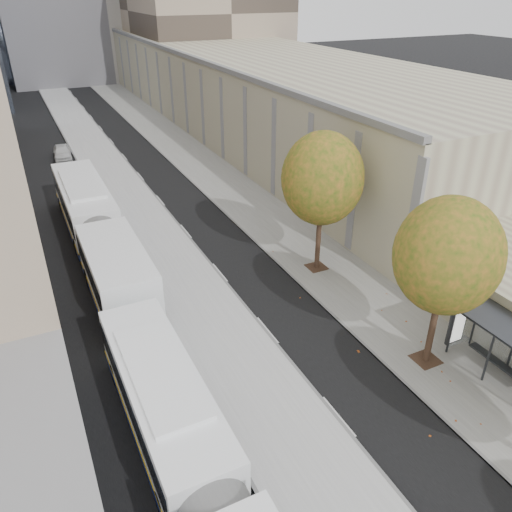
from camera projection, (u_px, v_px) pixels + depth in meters
bus_platform at (134, 209)px, 36.33m from camera, size 4.25×150.00×0.15m
sidewalk at (235, 192)px, 39.41m from camera, size 4.75×150.00×0.08m
building_tan at (224, 75)px, 64.73m from camera, size 18.00×92.00×8.00m
bus_shelter at (510, 334)px, 20.01m from camera, size 1.90×4.40×2.53m
tree_c at (447, 256)px, 19.35m from camera, size 4.20×4.20×7.28m
tree_d at (322, 179)px, 26.34m from camera, size 4.40×4.40×7.60m
bus_near at (201, 483)px, 14.80m from camera, size 2.60×16.76×2.79m
bus_far at (97, 229)px, 29.63m from camera, size 2.77×18.73×3.12m
distant_car at (62, 152)px, 46.64m from camera, size 1.84×3.94×1.30m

